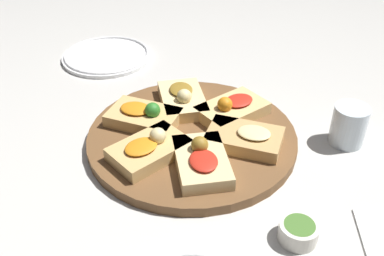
{
  "coord_description": "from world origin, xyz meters",
  "views": [
    {
      "loc": [
        -0.72,
        0.23,
        0.57
      ],
      "look_at": [
        0.0,
        0.0,
        0.03
      ],
      "focal_mm": 42.0,
      "sensor_mm": 36.0,
      "label": 1
    }
  ],
  "objects_px": {
    "serving_board": "(192,137)",
    "dipping_bowl": "(298,231)",
    "plate_right": "(107,55)",
    "water_glass": "(349,125)"
  },
  "relations": [
    {
      "from": "serving_board",
      "to": "dipping_bowl",
      "type": "distance_m",
      "value": 0.31
    },
    {
      "from": "serving_board",
      "to": "plate_right",
      "type": "bearing_deg",
      "value": 13.64
    },
    {
      "from": "serving_board",
      "to": "dipping_bowl",
      "type": "height_order",
      "value": "dipping_bowl"
    },
    {
      "from": "plate_right",
      "to": "dipping_bowl",
      "type": "bearing_deg",
      "value": -165.69
    },
    {
      "from": "serving_board",
      "to": "dipping_bowl",
      "type": "xyz_separation_m",
      "value": [
        -0.3,
        -0.08,
        0.01
      ]
    },
    {
      "from": "dipping_bowl",
      "to": "serving_board",
      "type": "bearing_deg",
      "value": 15.27
    },
    {
      "from": "plate_right",
      "to": "water_glass",
      "type": "relative_size",
      "value": 2.89
    },
    {
      "from": "plate_right",
      "to": "dipping_bowl",
      "type": "xyz_separation_m",
      "value": [
        -0.75,
        -0.19,
        0.01
      ]
    },
    {
      "from": "plate_right",
      "to": "dipping_bowl",
      "type": "relative_size",
      "value": 3.84
    },
    {
      "from": "water_glass",
      "to": "dipping_bowl",
      "type": "xyz_separation_m",
      "value": [
        -0.2,
        0.22,
        -0.03
      ]
    }
  ]
}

